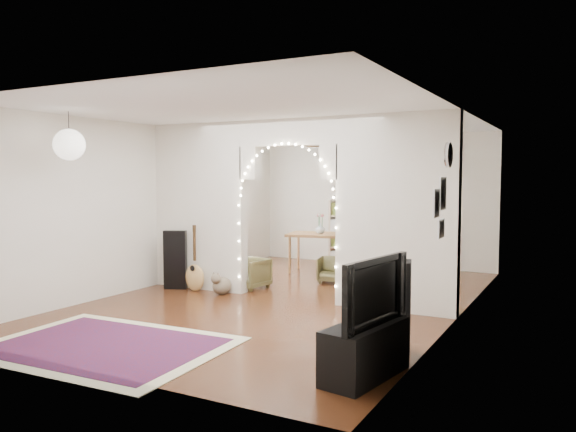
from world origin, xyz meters
The scene contains 25 objects.
floor centered at (0.00, 0.00, 0.00)m, with size 7.50×7.50×0.00m, color black.
ceiling centered at (0.00, 0.00, 2.70)m, with size 5.00×7.50×0.02m, color white.
wall_back centered at (0.00, 3.75, 1.35)m, with size 5.00×0.02×2.70m, color silver.
wall_front centered at (0.00, -3.75, 1.35)m, with size 5.00×0.02×2.70m, color silver.
wall_left centered at (-2.50, 0.00, 1.35)m, with size 0.02×7.50×2.70m, color silver.
wall_right centered at (2.50, 0.00, 1.35)m, with size 0.02×7.50×2.70m, color silver.
divider_wall centered at (0.00, 0.00, 1.42)m, with size 5.00×0.20×2.70m.
fairy_lights centered at (0.00, -0.13, 1.55)m, with size 1.64×0.04×1.60m, color #FFEABF, non-canonical shape.
window centered at (-2.47, 1.80, 1.50)m, with size 0.04×1.20×1.40m, color white.
wall_clock centered at (2.48, -0.60, 2.10)m, with size 0.31×0.31×0.03m, color white.
picture_frames centered at (2.48, -1.00, 1.50)m, with size 0.02×0.50×0.70m, color white, non-canonical shape.
paper_lantern centered at (-1.90, -2.40, 2.25)m, with size 0.40×0.40×0.40m, color white.
ceiling_fan centered at (0.00, 2.00, 2.40)m, with size 1.10×1.10×0.30m, color gold, non-canonical shape.
area_rug centered at (-0.62, -3.10, 0.01)m, with size 2.58×1.93×0.02m, color maroon.
guitar_case centered at (-1.99, -0.25, 0.48)m, with size 0.37×0.12×0.96m, color black.
acoustic_guitar centered at (-1.59, -0.25, 0.40)m, with size 0.38×0.20×0.91m.
tabby_cat centered at (-1.06, -0.27, 0.15)m, with size 0.25×0.57×0.38m.
floor_speaker centered at (2.20, -1.88, 0.49)m, with size 0.45×0.41×0.98m.
media_console centered at (2.20, -2.65, 0.25)m, with size 0.40×1.00×0.50m, color black.
tv centered at (2.20, -2.65, 0.81)m, with size 1.07×0.14×0.62m, color black.
bookcase centered at (-0.18, 3.50, 0.68)m, with size 1.33×0.34×1.37m, color #CBB193.
dining_table centered at (-0.57, 2.33, 0.68)m, with size 1.34×1.03×0.76m.
flower_vase centered at (-0.57, 2.33, 0.85)m, with size 0.18×0.18×0.19m, color white.
dining_chair_left centered at (-0.93, 0.35, 0.25)m, with size 0.54×0.55×0.50m, color brown.
dining_chair_right centered at (0.07, 1.47, 0.22)m, with size 0.48×0.49×0.45m, color brown.
Camera 1 is at (3.95, -7.42, 1.84)m, focal length 35.00 mm.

